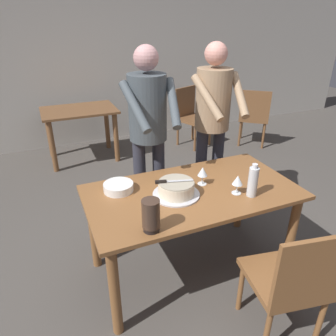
{
  "coord_description": "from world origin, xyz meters",
  "views": [
    {
      "loc": [
        -0.96,
        -1.79,
        1.93
      ],
      "look_at": [
        -0.14,
        0.14,
        0.9
      ],
      "focal_mm": 33.83,
      "sensor_mm": 36.0,
      "label": 1
    }
  ],
  "objects_px": {
    "water_bottle": "(253,181)",
    "person_cutting_cake": "(148,125)",
    "wine_glass_far": "(203,172)",
    "background_chair_1": "(254,115)",
    "background_table": "(80,121)",
    "plate_stack": "(118,187)",
    "wine_glass_near": "(238,181)",
    "main_dining_table": "(192,204)",
    "cake_knife": "(166,182)",
    "cake_on_platter": "(176,189)",
    "person_standing_beside": "(213,116)",
    "chair_near_side": "(292,280)",
    "background_chair_0": "(191,114)",
    "hurricane_lamp": "(151,215)"
  },
  "relations": [
    {
      "from": "main_dining_table",
      "to": "cake_knife",
      "type": "bearing_deg",
      "value": 177.64
    },
    {
      "from": "main_dining_table",
      "to": "wine_glass_near",
      "type": "bearing_deg",
      "value": -29.79
    },
    {
      "from": "plate_stack",
      "to": "wine_glass_near",
      "type": "distance_m",
      "value": 0.87
    },
    {
      "from": "plate_stack",
      "to": "wine_glass_far",
      "type": "bearing_deg",
      "value": -13.94
    },
    {
      "from": "cake_on_platter",
      "to": "plate_stack",
      "type": "xyz_separation_m",
      "value": [
        -0.37,
        0.22,
        -0.02
      ]
    },
    {
      "from": "plate_stack",
      "to": "person_cutting_cake",
      "type": "relative_size",
      "value": 0.13
    },
    {
      "from": "hurricane_lamp",
      "to": "background_chair_1",
      "type": "relative_size",
      "value": 0.23
    },
    {
      "from": "cake_on_platter",
      "to": "person_standing_beside",
      "type": "xyz_separation_m",
      "value": [
        0.67,
        0.67,
        0.27
      ]
    },
    {
      "from": "plate_stack",
      "to": "water_bottle",
      "type": "xyz_separation_m",
      "value": [
        0.86,
        -0.44,
        0.08
      ]
    },
    {
      "from": "cake_knife",
      "to": "wine_glass_far",
      "type": "relative_size",
      "value": 1.85
    },
    {
      "from": "wine_glass_near",
      "to": "person_cutting_cake",
      "type": "height_order",
      "value": "person_cutting_cake"
    },
    {
      "from": "cake_knife",
      "to": "wine_glass_near",
      "type": "relative_size",
      "value": 1.85
    },
    {
      "from": "water_bottle",
      "to": "cake_on_platter",
      "type": "bearing_deg",
      "value": 156.49
    },
    {
      "from": "wine_glass_far",
      "to": "chair_near_side",
      "type": "xyz_separation_m",
      "value": [
        0.16,
        -0.85,
        -0.36
      ]
    },
    {
      "from": "background_chair_0",
      "to": "chair_near_side",
      "type": "bearing_deg",
      "value": -106.62
    },
    {
      "from": "wine_glass_far",
      "to": "background_table",
      "type": "relative_size",
      "value": 0.14
    },
    {
      "from": "hurricane_lamp",
      "to": "background_chair_1",
      "type": "xyz_separation_m",
      "value": [
        2.6,
        2.42,
        -0.37
      ]
    },
    {
      "from": "person_standing_beside",
      "to": "background_chair_1",
      "type": "height_order",
      "value": "person_standing_beside"
    },
    {
      "from": "wine_glass_far",
      "to": "background_chair_1",
      "type": "relative_size",
      "value": 0.16
    },
    {
      "from": "plate_stack",
      "to": "background_chair_0",
      "type": "relative_size",
      "value": 0.24
    },
    {
      "from": "wine_glass_near",
      "to": "background_chair_0",
      "type": "bearing_deg",
      "value": 69.76
    },
    {
      "from": "wine_glass_far",
      "to": "background_chair_1",
      "type": "bearing_deg",
      "value": 44.89
    },
    {
      "from": "cake_on_platter",
      "to": "background_chair_1",
      "type": "relative_size",
      "value": 0.38
    },
    {
      "from": "cake_on_platter",
      "to": "background_chair_0",
      "type": "distance_m",
      "value": 2.92
    },
    {
      "from": "wine_glass_far",
      "to": "person_cutting_cake",
      "type": "relative_size",
      "value": 0.08
    },
    {
      "from": "main_dining_table",
      "to": "cake_knife",
      "type": "relative_size",
      "value": 5.88
    },
    {
      "from": "main_dining_table",
      "to": "chair_near_side",
      "type": "height_order",
      "value": "chair_near_side"
    },
    {
      "from": "person_standing_beside",
      "to": "main_dining_table",
      "type": "bearing_deg",
      "value": -128.92
    },
    {
      "from": "plate_stack",
      "to": "main_dining_table",
      "type": "bearing_deg",
      "value": -22.92
    },
    {
      "from": "plate_stack",
      "to": "background_chair_1",
      "type": "relative_size",
      "value": 0.24
    },
    {
      "from": "water_bottle",
      "to": "chair_near_side",
      "type": "xyz_separation_m",
      "value": [
        -0.08,
        -0.57,
        -0.37
      ]
    },
    {
      "from": "water_bottle",
      "to": "background_table",
      "type": "relative_size",
      "value": 0.25
    },
    {
      "from": "wine_glass_near",
      "to": "background_chair_0",
      "type": "xyz_separation_m",
      "value": [
        0.99,
        2.68,
        -0.36
      ]
    },
    {
      "from": "cake_on_platter",
      "to": "chair_near_side",
      "type": "relative_size",
      "value": 0.38
    },
    {
      "from": "cake_knife",
      "to": "wine_glass_near",
      "type": "distance_m",
      "value": 0.51
    },
    {
      "from": "wine_glass_near",
      "to": "background_chair_0",
      "type": "distance_m",
      "value": 2.88
    },
    {
      "from": "person_standing_beside",
      "to": "chair_near_side",
      "type": "distance_m",
      "value": 1.58
    },
    {
      "from": "hurricane_lamp",
      "to": "person_standing_beside",
      "type": "distance_m",
      "value": 1.4
    },
    {
      "from": "main_dining_table",
      "to": "person_cutting_cake",
      "type": "xyz_separation_m",
      "value": [
        -0.11,
        0.63,
        0.44
      ]
    },
    {
      "from": "hurricane_lamp",
      "to": "background_chair_0",
      "type": "relative_size",
      "value": 0.23
    },
    {
      "from": "hurricane_lamp",
      "to": "chair_near_side",
      "type": "height_order",
      "value": "hurricane_lamp"
    },
    {
      "from": "person_cutting_cake",
      "to": "cake_on_platter",
      "type": "bearing_deg",
      "value": -92.35
    },
    {
      "from": "person_cutting_cake",
      "to": "chair_near_side",
      "type": "height_order",
      "value": "person_cutting_cake"
    },
    {
      "from": "water_bottle",
      "to": "person_cutting_cake",
      "type": "bearing_deg",
      "value": 118.77
    },
    {
      "from": "plate_stack",
      "to": "background_chair_0",
      "type": "height_order",
      "value": "background_chair_0"
    },
    {
      "from": "person_standing_beside",
      "to": "chair_near_side",
      "type": "height_order",
      "value": "person_standing_beside"
    },
    {
      "from": "wine_glass_near",
      "to": "water_bottle",
      "type": "bearing_deg",
      "value": -40.37
    },
    {
      "from": "background_chair_0",
      "to": "background_chair_1",
      "type": "xyz_separation_m",
      "value": [
        0.89,
        -0.43,
        0.0
      ]
    },
    {
      "from": "water_bottle",
      "to": "background_chair_0",
      "type": "distance_m",
      "value": 2.92
    },
    {
      "from": "hurricane_lamp",
      "to": "plate_stack",
      "type": "bearing_deg",
      "value": 96.14
    }
  ]
}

